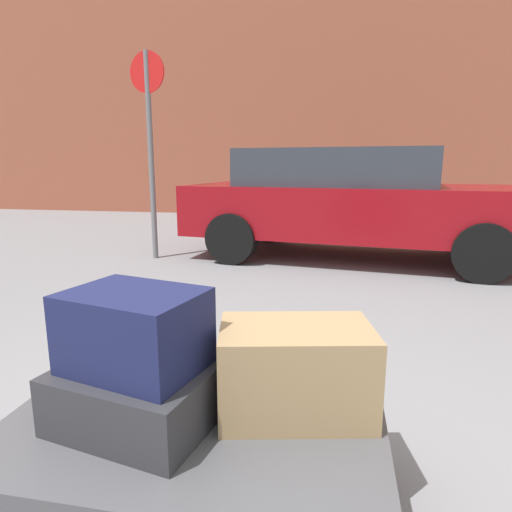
{
  "coord_description": "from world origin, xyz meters",
  "views": [
    {
      "loc": [
        0.48,
        -1.3,
        1.22
      ],
      "look_at": [
        0.0,
        1.2,
        0.69
      ],
      "focal_mm": 30.7,
      "sensor_mm": 36.0,
      "label": 1
    }
  ],
  "objects_px": {
    "luggage_cart": "(192,442)",
    "no_parking_sign": "(150,135)",
    "bollard_kerb_mid": "(501,213)",
    "parked_car": "(351,201)",
    "suitcase_charcoal_front_right": "(139,394)",
    "duffel_bag_tan_stacked_top": "(296,370)",
    "duffel_bag_navy_topmost_pile": "(135,330)",
    "bollard_kerb_near": "(429,212)"
  },
  "relations": [
    {
      "from": "duffel_bag_navy_topmost_pile",
      "to": "bollard_kerb_near",
      "type": "xyz_separation_m",
      "value": [
        2.31,
        7.4,
        -0.33
      ]
    },
    {
      "from": "luggage_cart",
      "to": "parked_car",
      "type": "relative_size",
      "value": 0.3
    },
    {
      "from": "suitcase_charcoal_front_right",
      "to": "bollard_kerb_mid",
      "type": "xyz_separation_m",
      "value": [
        3.57,
        7.4,
        -0.09
      ]
    },
    {
      "from": "luggage_cart",
      "to": "suitcase_charcoal_front_right",
      "type": "height_order",
      "value": "suitcase_charcoal_front_right"
    },
    {
      "from": "luggage_cart",
      "to": "bollard_kerb_mid",
      "type": "distance_m",
      "value": 8.13
    },
    {
      "from": "bollard_kerb_mid",
      "to": "no_parking_sign",
      "type": "distance_m",
      "value": 6.37
    },
    {
      "from": "suitcase_charcoal_front_right",
      "to": "no_parking_sign",
      "type": "xyz_separation_m",
      "value": [
        -1.74,
        4.1,
        1.15
      ]
    },
    {
      "from": "luggage_cart",
      "to": "duffel_bag_tan_stacked_top",
      "type": "xyz_separation_m",
      "value": [
        0.35,
        0.15,
        0.23
      ]
    },
    {
      "from": "bollard_kerb_mid",
      "to": "parked_car",
      "type": "bearing_deg",
      "value": -134.79
    },
    {
      "from": "suitcase_charcoal_front_right",
      "to": "duffel_bag_tan_stacked_top",
      "type": "bearing_deg",
      "value": 28.79
    },
    {
      "from": "luggage_cart",
      "to": "parked_car",
      "type": "distance_m",
      "value": 4.67
    },
    {
      "from": "luggage_cart",
      "to": "parked_car",
      "type": "xyz_separation_m",
      "value": [
        0.62,
        4.61,
        0.49
      ]
    },
    {
      "from": "duffel_bag_tan_stacked_top",
      "to": "bollard_kerb_mid",
      "type": "distance_m",
      "value": 7.85
    },
    {
      "from": "bollard_kerb_mid",
      "to": "no_parking_sign",
      "type": "xyz_separation_m",
      "value": [
        -5.31,
        -3.3,
        1.24
      ]
    },
    {
      "from": "suitcase_charcoal_front_right",
      "to": "parked_car",
      "type": "distance_m",
      "value": 4.7
    },
    {
      "from": "bollard_kerb_mid",
      "to": "no_parking_sign",
      "type": "height_order",
      "value": "no_parking_sign"
    },
    {
      "from": "bollard_kerb_near",
      "to": "bollard_kerb_mid",
      "type": "height_order",
      "value": "same"
    },
    {
      "from": "duffel_bag_navy_topmost_pile",
      "to": "duffel_bag_tan_stacked_top",
      "type": "bearing_deg",
      "value": 31.0
    },
    {
      "from": "luggage_cart",
      "to": "no_parking_sign",
      "type": "height_order",
      "value": "no_parking_sign"
    },
    {
      "from": "luggage_cart",
      "to": "suitcase_charcoal_front_right",
      "type": "relative_size",
      "value": 2.57
    },
    {
      "from": "duffel_bag_navy_topmost_pile",
      "to": "parked_car",
      "type": "bearing_deg",
      "value": 93.9
    },
    {
      "from": "luggage_cart",
      "to": "no_parking_sign",
      "type": "xyz_separation_m",
      "value": [
        -1.92,
        4.09,
        1.32
      ]
    },
    {
      "from": "duffel_bag_tan_stacked_top",
      "to": "no_parking_sign",
      "type": "bearing_deg",
      "value": 108.27
    },
    {
      "from": "duffel_bag_navy_topmost_pile",
      "to": "bollard_kerb_near",
      "type": "relative_size",
      "value": 0.63
    },
    {
      "from": "luggage_cart",
      "to": "bollard_kerb_near",
      "type": "distance_m",
      "value": 7.69
    },
    {
      "from": "duffel_bag_tan_stacked_top",
      "to": "parked_car",
      "type": "bearing_deg",
      "value": 74.76
    },
    {
      "from": "parked_car",
      "to": "duffel_bag_navy_topmost_pile",
      "type": "bearing_deg",
      "value": -99.91
    },
    {
      "from": "luggage_cart",
      "to": "bollard_kerb_near",
      "type": "relative_size",
      "value": 1.89
    },
    {
      "from": "luggage_cart",
      "to": "duffel_bag_navy_topmost_pile",
      "type": "relative_size",
      "value": 3.02
    },
    {
      "from": "no_parking_sign",
      "to": "suitcase_charcoal_front_right",
      "type": "bearing_deg",
      "value": -67.03
    },
    {
      "from": "luggage_cart",
      "to": "duffel_bag_navy_topmost_pile",
      "type": "height_order",
      "value": "duffel_bag_navy_topmost_pile"
    },
    {
      "from": "luggage_cart",
      "to": "bollard_kerb_mid",
      "type": "xyz_separation_m",
      "value": [
        3.39,
        7.39,
        0.08
      ]
    },
    {
      "from": "bollard_kerb_near",
      "to": "no_parking_sign",
      "type": "xyz_separation_m",
      "value": [
        -4.05,
        -3.3,
        1.24
      ]
    },
    {
      "from": "duffel_bag_tan_stacked_top",
      "to": "bollard_kerb_near",
      "type": "height_order",
      "value": "bollard_kerb_near"
    },
    {
      "from": "suitcase_charcoal_front_right",
      "to": "no_parking_sign",
      "type": "bearing_deg",
      "value": 124.57
    },
    {
      "from": "luggage_cart",
      "to": "bollard_kerb_near",
      "type": "height_order",
      "value": "bollard_kerb_near"
    },
    {
      "from": "no_parking_sign",
      "to": "parked_car",
      "type": "bearing_deg",
      "value": 11.5
    },
    {
      "from": "duffel_bag_navy_topmost_pile",
      "to": "no_parking_sign",
      "type": "relative_size",
      "value": 0.17
    },
    {
      "from": "suitcase_charcoal_front_right",
      "to": "duffel_bag_tan_stacked_top",
      "type": "height_order",
      "value": "duffel_bag_tan_stacked_top"
    },
    {
      "from": "luggage_cart",
      "to": "suitcase_charcoal_front_right",
      "type": "xyz_separation_m",
      "value": [
        -0.18,
        -0.02,
        0.17
      ]
    },
    {
      "from": "duffel_bag_navy_topmost_pile",
      "to": "bollard_kerb_mid",
      "type": "distance_m",
      "value": 8.23
    },
    {
      "from": "luggage_cart",
      "to": "duffel_bag_tan_stacked_top",
      "type": "height_order",
      "value": "duffel_bag_tan_stacked_top"
    }
  ]
}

